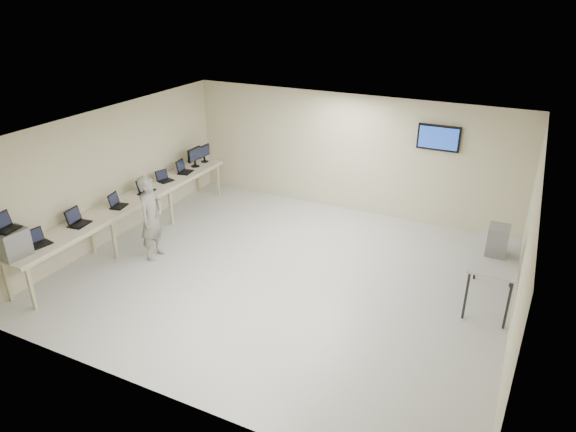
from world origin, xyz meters
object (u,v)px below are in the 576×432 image
at_px(equipment_box, 12,243).
at_px(side_table, 496,258).
at_px(workbench, 131,203).
at_px(soldier, 151,218).

bearing_deg(equipment_box, side_table, 31.22).
distance_m(equipment_box, side_table, 8.06).
bearing_deg(workbench, equipment_box, -91.31).
xyz_separation_m(workbench, equipment_box, (-0.06, -2.75, 0.32)).
relative_size(soldier, side_table, 1.10).
distance_m(workbench, equipment_box, 2.77).
distance_m(equipment_box, soldier, 2.49).
bearing_deg(side_table, soldier, -168.84).
bearing_deg(soldier, equipment_box, 149.70).
bearing_deg(equipment_box, soldier, 71.71).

